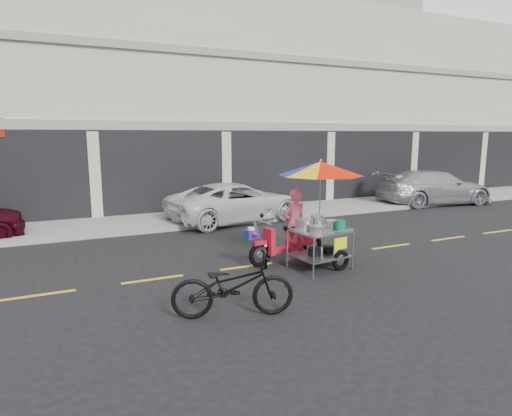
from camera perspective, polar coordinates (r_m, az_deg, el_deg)
name	(u,v)px	position (r m, az deg, el deg)	size (l,w,h in m)	color
ground	(325,256)	(10.21, 9.15, -6.30)	(90.00, 90.00, 0.00)	black
sidewalk	(237,214)	(14.95, -2.60, -0.75)	(45.00, 3.00, 0.15)	gray
shophouse_block	(251,103)	(20.53, -0.68, 13.78)	(36.00, 8.11, 10.40)	beige
centerline	(325,256)	(10.20, 9.15, -6.28)	(42.00, 0.10, 0.01)	gold
white_pickup	(236,202)	(13.94, -2.67, 0.80)	(2.09, 4.54, 1.26)	silver
silver_pickup	(434,187)	(18.79, 22.65, 2.57)	(1.93, 4.75, 1.38)	#B5B8BD
near_bicycle	(233,286)	(6.72, -3.12, -10.33)	(0.66, 1.90, 1.00)	black
food_vendor_rig	(310,199)	(9.15, 7.22, 1.20)	(2.48, 1.99, 2.32)	black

